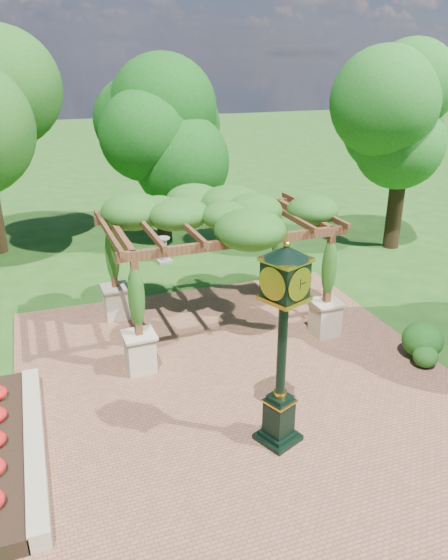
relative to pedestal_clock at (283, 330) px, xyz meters
name	(u,v)px	position (x,y,z in m)	size (l,w,h in m)	color
ground	(263,418)	(0.03, 0.78, -2.50)	(120.00, 120.00, 0.00)	#1E4714
brick_plaza	(246,392)	(0.03, 1.78, -2.48)	(10.00, 12.00, 0.04)	brown
border_wall	(35,444)	(-4.57, 1.28, -2.30)	(0.35, 5.00, 0.40)	#C6B793
pedestal_clock	(283,330)	(0.00, 0.00, 0.00)	(1.08, 1.08, 4.17)	black
pergola	(217,222)	(0.48, 5.11, 0.56)	(6.02, 3.87, 3.73)	beige
sundial	(164,251)	(0.29, 10.69, -2.09)	(0.58, 0.58, 0.94)	gray
shrub_front	(425,356)	(4.56, 1.31, -2.19)	(0.61, 0.61, 0.55)	#1F5317
shrub_mid	(423,340)	(4.79, 1.75, -2.00)	(1.02, 1.02, 0.92)	#1C5317
shrub_back	(289,271)	(3.73, 7.24, -2.04)	(0.93, 0.93, 0.83)	#27601B
tree_north	(161,135)	(0.98, 13.31, 1.73)	(4.09, 4.09, 6.16)	black
tree_east_far	(407,114)	(9.26, 9.31, 2.63)	(4.09, 4.09, 7.46)	black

